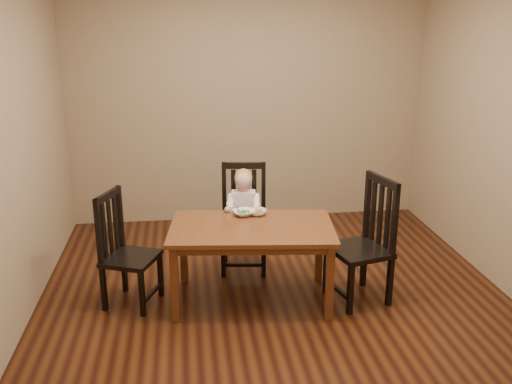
{
  "coord_description": "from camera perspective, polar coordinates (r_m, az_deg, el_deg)",
  "views": [
    {
      "loc": [
        -0.72,
        -4.37,
        2.34
      ],
      "look_at": [
        -0.13,
        0.25,
        0.86
      ],
      "focal_mm": 40.0,
      "sensor_mm": 36.0,
      "label": 1
    }
  ],
  "objects": [
    {
      "name": "room",
      "position": [
        4.54,
        1.99,
        4.97
      ],
      "size": [
        4.01,
        4.01,
        2.71
      ],
      "color": "#47230F",
      "rests_on": "ground"
    },
    {
      "name": "chair_right",
      "position": [
        4.84,
        10.83,
        -4.99
      ],
      "size": [
        0.54,
        0.56,
        1.06
      ],
      "rotation": [
        0.0,
        0.0,
        1.83
      ],
      "color": "black",
      "rests_on": "room"
    },
    {
      "name": "chair_left",
      "position": [
        4.83,
        -12.94,
        -5.82
      ],
      "size": [
        0.52,
        0.53,
        0.96
      ],
      "rotation": [
        0.0,
        0.0,
        -1.96
      ],
      "color": "black",
      "rests_on": "room"
    },
    {
      "name": "chair_child",
      "position": [
        5.36,
        -1.23,
        -2.77
      ],
      "size": [
        0.48,
        0.46,
        1.0
      ],
      "rotation": [
        0.0,
        0.0,
        3.02
      ],
      "color": "black",
      "rests_on": "room"
    },
    {
      "name": "dining_table",
      "position": [
        4.7,
        -0.42,
        -4.3
      ],
      "size": [
        1.42,
        0.94,
        0.67
      ],
      "rotation": [
        0.0,
        0.0,
        -0.11
      ],
      "color": "#4D2412",
      "rests_on": "room"
    },
    {
      "name": "bowl_veg",
      "position": [
        4.91,
        0.16,
        -2.04
      ],
      "size": [
        0.18,
        0.18,
        0.05
      ],
      "primitive_type": "imported",
      "rotation": [
        0.0,
        0.0,
        -0.18
      ],
      "color": "white",
      "rests_on": "dining_table"
    },
    {
      "name": "toddler",
      "position": [
        5.27,
        -1.25,
        -1.68
      ],
      "size": [
        0.33,
        0.4,
        0.5
      ],
      "primitive_type": null,
      "rotation": [
        0.0,
        0.0,
        3.02
      ],
      "color": "white",
      "rests_on": "chair_child"
    },
    {
      "name": "bowl_peas",
      "position": [
        4.9,
        -1.24,
        -2.09
      ],
      "size": [
        0.22,
        0.22,
        0.04
      ],
      "primitive_type": "imported",
      "rotation": [
        0.0,
        0.0,
        0.26
      ],
      "color": "white",
      "rests_on": "dining_table"
    },
    {
      "name": "fork",
      "position": [
        4.88,
        -1.71,
        -1.93
      ],
      "size": [
        0.05,
        0.12,
        0.05
      ],
      "rotation": [
        0.0,
        0.0,
        0.33
      ],
      "color": "silver",
      "rests_on": "bowl_peas"
    }
  ]
}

